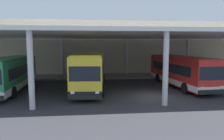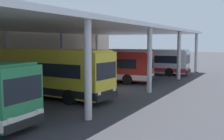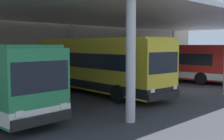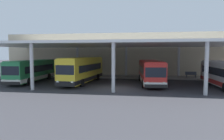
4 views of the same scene
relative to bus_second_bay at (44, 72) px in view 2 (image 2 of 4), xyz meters
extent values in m
plane|color=#333338|center=(5.30, -3.91, -1.84)|extent=(200.00, 200.00, 0.00)
cube|color=gray|center=(5.30, 7.84, -1.75)|extent=(42.00, 4.50, 0.18)
cube|color=silver|center=(5.30, 1.59, 3.56)|extent=(40.00, 17.00, 0.30)
cylinder|color=silver|center=(-3.95, -6.41, 0.78)|extent=(0.40, 0.40, 5.25)
cylinder|color=silver|center=(5.30, -6.41, 0.78)|extent=(0.40, 0.40, 5.25)
cylinder|color=silver|center=(5.30, 9.59, 0.78)|extent=(0.40, 0.40, 5.25)
cylinder|color=silver|center=(14.55, -6.41, 0.78)|extent=(0.40, 0.40, 5.25)
cylinder|color=silver|center=(14.55, 9.59, 0.78)|extent=(0.40, 0.40, 5.25)
cylinder|color=silver|center=(23.80, -6.41, 0.78)|extent=(0.40, 0.40, 5.25)
cylinder|color=silver|center=(23.80, 9.59, 0.78)|extent=(0.40, 0.40, 5.25)
cube|color=black|center=(-7.42, -5.28, 0.21)|extent=(2.30, 0.20, 1.10)
cube|color=black|center=(-7.41, -5.37, -1.29)|extent=(2.45, 0.24, 0.36)
cube|color=yellow|center=(-7.42, -5.25, 1.03)|extent=(1.75, 0.18, 0.28)
cube|color=white|center=(-8.31, -5.39, -0.94)|extent=(0.28, 0.09, 0.20)
cube|color=white|center=(-6.51, -5.33, -0.94)|extent=(0.28, 0.09, 0.20)
cylinder|color=black|center=(-6.25, -3.31, -1.34)|extent=(0.31, 1.01, 1.00)
cube|color=yellow|center=(0.00, 0.00, 0.06)|extent=(3.34, 11.36, 3.10)
cube|color=black|center=(0.00, 0.00, -1.14)|extent=(3.36, 11.38, 0.50)
cube|color=black|center=(0.01, 0.15, 0.36)|extent=(3.23, 9.35, 0.90)
cube|color=black|center=(-0.42, -5.53, 0.41)|extent=(2.30, 0.29, 1.10)
cube|color=black|center=(-0.43, -5.62, -1.29)|extent=(2.46, 0.35, 0.36)
cube|color=yellow|center=(0.00, 0.00, 1.67)|extent=(3.11, 10.90, 0.12)
cube|color=yellow|center=(-0.42, -5.50, 1.43)|extent=(1.75, 0.25, 0.28)
cube|color=white|center=(-1.32, -5.55, -0.94)|extent=(0.29, 0.10, 0.20)
cube|color=white|center=(0.47, -5.68, -0.94)|extent=(0.29, 0.10, 0.20)
cylinder|color=black|center=(-1.48, -3.37, -1.34)|extent=(0.36, 1.02, 1.00)
cylinder|color=black|center=(0.96, -3.56, -1.34)|extent=(0.36, 1.02, 1.00)
cylinder|color=black|center=(-0.99, 3.16, -1.34)|extent=(0.36, 1.02, 1.00)
cylinder|color=black|center=(1.46, 2.98, -1.34)|extent=(0.36, 1.02, 1.00)
cube|color=red|center=(9.38, 0.28, -0.14)|extent=(3.28, 10.56, 2.70)
cube|color=white|center=(9.38, 0.28, -1.14)|extent=(3.31, 10.58, 0.50)
cube|color=black|center=(9.37, 0.43, 0.16)|extent=(3.18, 8.70, 0.90)
cube|color=black|center=(9.77, -4.86, 0.21)|extent=(2.30, 0.29, 1.10)
cube|color=black|center=(9.78, -4.95, -1.29)|extent=(2.46, 0.35, 0.36)
cube|color=red|center=(9.38, 0.28, 1.27)|extent=(3.05, 10.13, 0.12)
cube|color=yellow|center=(9.77, -4.83, 1.03)|extent=(1.75, 0.25, 0.28)
cube|color=white|center=(8.88, -5.01, -0.94)|extent=(0.29, 0.10, 0.20)
cube|color=white|center=(10.68, -4.87, -0.94)|extent=(0.29, 0.10, 0.20)
cylinder|color=black|center=(8.40, -3.03, -1.34)|extent=(0.36, 1.02, 1.00)
cylinder|color=black|center=(10.85, -2.85, -1.34)|extent=(0.36, 1.02, 1.00)
cylinder|color=black|center=(7.94, 3.03, -1.34)|extent=(0.36, 1.02, 1.00)
cylinder|color=black|center=(10.38, 3.22, -1.34)|extent=(0.36, 1.02, 1.00)
cube|color=white|center=(18.14, -1.39, -0.14)|extent=(2.83, 10.47, 2.70)
cube|color=red|center=(18.14, -1.39, -1.14)|extent=(2.85, 10.49, 0.50)
cube|color=black|center=(18.13, -1.24, 0.16)|extent=(2.81, 8.60, 0.90)
cube|color=black|center=(18.30, -6.53, 0.21)|extent=(2.30, 0.19, 1.10)
cube|color=black|center=(18.30, -6.62, -1.29)|extent=(2.45, 0.24, 0.36)
cube|color=white|center=(18.14, -1.39, 1.27)|extent=(2.62, 10.05, 0.12)
cube|color=yellow|center=(18.30, -6.50, 1.03)|extent=(1.75, 0.18, 0.28)
cube|color=white|center=(17.40, -6.64, -0.94)|extent=(0.28, 0.09, 0.20)
cube|color=white|center=(19.20, -6.59, -0.94)|extent=(0.28, 0.09, 0.20)
cylinder|color=black|center=(17.02, -4.65, -1.34)|extent=(0.31, 1.01, 1.00)
cylinder|color=black|center=(19.46, -4.57, -1.34)|extent=(0.31, 1.01, 1.00)
cylinder|color=black|center=(16.82, 1.43, -1.34)|extent=(0.31, 1.01, 1.00)
cylinder|color=black|center=(19.27, 1.51, -1.34)|extent=(0.31, 1.01, 1.00)
cube|color=#383D47|center=(16.30, 7.84, -1.21)|extent=(1.80, 0.44, 0.08)
cube|color=#383D47|center=(16.30, 8.04, -0.96)|extent=(1.80, 0.06, 0.44)
cube|color=#2D2D33|center=(15.60, 7.84, -1.44)|extent=(0.10, 0.36, 0.45)
cube|color=#2D2D33|center=(17.00, 7.84, -1.44)|extent=(0.10, 0.36, 0.45)
cylinder|color=maroon|center=(18.90, 7.98, -1.21)|extent=(0.48, 0.48, 0.90)
cylinder|color=black|center=(18.90, 7.98, -0.72)|extent=(0.52, 0.52, 0.08)
camera|label=1|loc=(-0.03, -20.74, 2.44)|focal=33.74mm
camera|label=2|loc=(-16.45, -14.40, 2.26)|focal=45.62mm
camera|label=3|loc=(-12.77, -14.11, 1.32)|focal=46.37mm
camera|label=4|loc=(8.42, -27.53, 2.23)|focal=32.65mm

